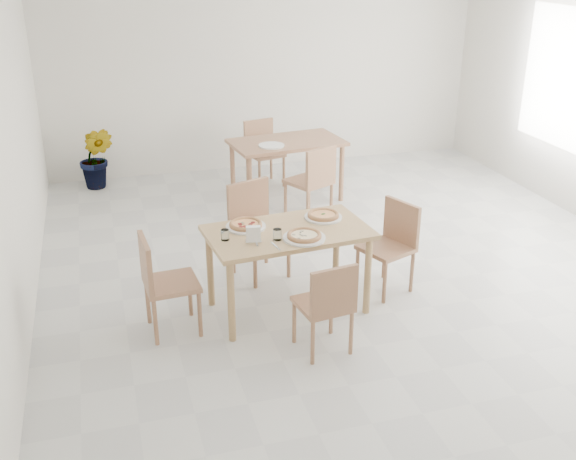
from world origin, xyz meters
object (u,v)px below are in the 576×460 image
object	(u,v)px
pizza_margherita	(323,215)
chair_back_n	(262,148)
plate_pepperoni	(246,227)
tumbler_a	(225,235)
napkin_holder	(253,235)
plate_empty	(271,146)
chair_west	(161,278)
chair_east	(392,240)
plate_margherita	(323,217)
main_table	(288,240)
pizza_pepperoni	(246,224)
chair_south	(327,302)
plate_mushroom	(304,238)
chair_north	(255,222)
pizza_mushroom	(304,235)
tumbler_b	(277,235)
second_table	(287,148)
chair_back_s	(314,178)
potted_plant	(97,158)

from	to	relation	value
pizza_margherita	chair_back_n	bearing A→B (deg)	85.61
plate_pepperoni	tumbler_a	size ratio (longest dim) A/B	3.80
napkin_holder	plate_empty	distance (m)	2.74
chair_west	chair_east	xyz separation A→B (m)	(2.10, 0.19, -0.01)
plate_empty	plate_margherita	bearing A→B (deg)	-93.48
main_table	pizza_pepperoni	bearing A→B (deg)	150.44
chair_south	plate_margherita	bearing A→B (deg)	-114.81
plate_mushroom	napkin_holder	bearing A→B (deg)	174.08
chair_north	tumbler_a	size ratio (longest dim) A/B	10.18
chair_east	pizza_margherita	size ratio (longest dim) A/B	2.70
plate_pepperoni	pizza_pepperoni	size ratio (longest dim) A/B	0.97
chair_north	pizza_pepperoni	xyz separation A→B (m)	(-0.23, -0.63, 0.26)
plate_mushroom	pizza_margherita	bearing A→B (deg)	52.20
chair_west	plate_margherita	xyz separation A→B (m)	(1.45, 0.24, 0.27)
main_table	chair_back_n	world-z (taller)	chair_back_n
main_table	chair_west	world-z (taller)	chair_west
chair_south	plate_pepperoni	bearing A→B (deg)	-72.99
main_table	chair_south	distance (m)	0.78
pizza_mushroom	pizza_pepperoni	world-z (taller)	same
plate_pepperoni	tumbler_a	world-z (taller)	tumbler_a
chair_west	tumbler_b	bearing A→B (deg)	-99.62
pizza_pepperoni	second_table	xyz separation A→B (m)	(1.07, 2.47, -0.13)
plate_margherita	tumbler_a	distance (m)	0.94
main_table	chair_east	world-z (taller)	chair_east
pizza_margherita	chair_back_s	xyz separation A→B (m)	(0.48, 1.71, -0.27)
tumbler_a	napkin_holder	size ratio (longest dim) A/B	0.63
plate_mushroom	plate_pepperoni	size ratio (longest dim) A/B	1.03
tumbler_b	chair_back_n	xyz separation A→B (m)	(0.75, 3.46, -0.31)
chair_north	plate_pepperoni	world-z (taller)	chair_north
main_table	plate_pepperoni	distance (m)	0.37
potted_plant	chair_east	bearing A→B (deg)	-55.05
plate_mushroom	pizza_margherita	world-z (taller)	pizza_margherita
pizza_margherita	second_table	xyz separation A→B (m)	(0.38, 2.45, -0.13)
second_table	chair_back_s	distance (m)	0.76
plate_empty	tumbler_a	bearing A→B (deg)	-112.82
main_table	chair_north	world-z (taller)	chair_north
napkin_holder	second_table	world-z (taller)	napkin_holder
main_table	tumbler_a	bearing A→B (deg)	-179.86
plate_pepperoni	pizza_pepperoni	bearing A→B (deg)	-165.96
napkin_holder	chair_back_n	distance (m)	3.60
chair_east	napkin_holder	world-z (taller)	napkin_holder
plate_mushroom	second_table	bearing A→B (deg)	76.73
chair_east	napkin_holder	bearing A→B (deg)	-99.98
plate_margherita	second_table	xyz separation A→B (m)	(0.38, 2.45, -0.10)
chair_south	plate_mushroom	bearing A→B (deg)	-96.25
tumbler_a	potted_plant	size ratio (longest dim) A/B	0.11
pizza_pepperoni	chair_back_s	distance (m)	2.11
tumbler_a	potted_plant	bearing A→B (deg)	104.16
plate_mushroom	tumbler_a	size ratio (longest dim) A/B	3.92
plate_margherita	second_table	distance (m)	2.48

